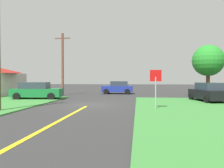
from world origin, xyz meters
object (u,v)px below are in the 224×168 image
Objects in this scene: car_on_crossroad at (209,92)px; utility_pole_mid at (63,63)px; oak_tree_left at (208,61)px; parked_car_near_building at (37,91)px; stop_sign at (156,82)px; car_approaching_junction at (118,88)px.

utility_pole_mid is (-14.65, 5.69, 2.94)m from car_on_crossroad.
oak_tree_left reaches higher than car_on_crossroad.
parked_car_near_building is 0.80× the size of oak_tree_left.
utility_pole_mid is at bearing 57.76° from car_on_crossroad.
stop_sign is 15.03m from car_approaching_junction.
oak_tree_left is at bearing -110.61° from stop_sign.
parked_car_near_building is at bearing -21.80° from stop_sign.
utility_pole_mid is at bearing 29.50° from car_approaching_junction.
parked_car_near_building is at bearing -157.69° from oak_tree_left.
oak_tree_left reaches higher than parked_car_near_building.
utility_pole_mid is (-9.79, 11.08, 2.00)m from stop_sign.
utility_pole_mid is at bearing -172.93° from oak_tree_left.
car_approaching_junction is at bearing 31.89° from car_on_crossroad.
utility_pole_mid reaches higher than car_approaching_junction.
oak_tree_left reaches higher than car_approaching_junction.
car_on_crossroad is 8.70m from oak_tree_left.
car_approaching_junction is 7.64m from utility_pole_mid.
car_approaching_junction is 0.67× the size of oak_tree_left.
parked_car_near_building and car_approaching_junction have the same top height.
stop_sign is 7.32m from car_on_crossroad.
stop_sign is at bearing -118.15° from oak_tree_left.
stop_sign is 0.53× the size of parked_car_near_building.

